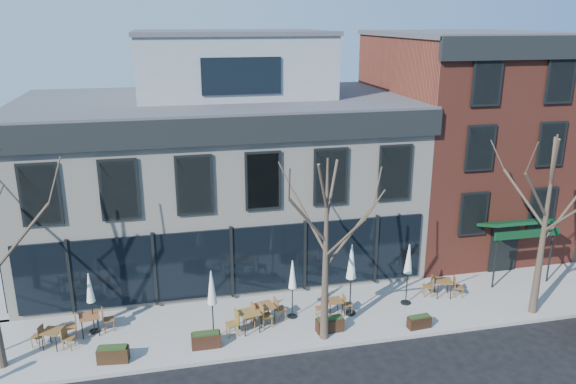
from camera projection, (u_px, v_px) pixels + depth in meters
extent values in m
plane|color=black|center=(233.00, 301.00, 24.44)|extent=(120.00, 120.00, 0.00)
cube|color=gray|center=(318.00, 316.00, 23.10)|extent=(33.50, 4.70, 0.15)
cube|color=beige|center=(218.00, 182.00, 27.92)|extent=(18.00, 10.00, 8.00)
cube|color=#47474C|center=(214.00, 101.00, 26.72)|extent=(18.30, 10.30, 0.30)
cube|color=black|center=(228.00, 131.00, 22.10)|extent=(18.30, 0.25, 1.10)
cube|color=black|center=(10.00, 118.00, 24.96)|extent=(0.25, 10.30, 1.10)
cube|color=black|center=(232.00, 262.00, 23.83)|extent=(17.20, 0.12, 3.00)
cube|color=black|center=(24.00, 244.00, 25.71)|extent=(0.12, 7.50, 3.00)
cube|color=gray|center=(232.00, 65.00, 27.41)|extent=(9.00, 6.50, 3.00)
cube|color=brown|center=(458.00, 141.00, 30.21)|extent=(8.00, 10.00, 11.00)
cube|color=#47474C|center=(468.00, 34.00, 28.57)|extent=(8.20, 10.20, 0.25)
cube|color=black|center=(529.00, 48.00, 23.93)|extent=(8.20, 0.25, 1.00)
cube|color=black|center=(517.00, 223.00, 25.52)|extent=(3.20, 1.66, 0.67)
cube|color=black|center=(503.00, 249.00, 26.76)|extent=(1.40, 0.10, 2.50)
cylinder|color=#382B21|center=(18.00, 241.00, 18.69)|extent=(2.23, 0.50, 2.48)
cone|color=#382B21|center=(326.00, 252.00, 20.35)|extent=(0.34, 0.34, 7.04)
cylinder|color=#382B21|center=(350.00, 236.00, 20.56)|extent=(2.00, 0.46, 2.21)
cylinder|color=#382B21|center=(309.00, 221.00, 20.80)|extent=(0.93, 1.84, 1.91)
cylinder|color=#382B21|center=(308.00, 221.00, 19.54)|extent=(1.61, 0.68, 1.97)
cylinder|color=#382B21|center=(344.00, 239.00, 19.39)|extent=(0.93, 1.83, 2.03)
cone|color=#382B21|center=(544.00, 227.00, 22.18)|extent=(0.34, 0.34, 7.48)
cylinder|color=#382B21|center=(565.00, 211.00, 22.40)|extent=(2.12, 0.48, 2.35)
cylinder|color=#382B21|center=(524.00, 198.00, 22.65)|extent=(0.98, 1.94, 2.03)
cylinder|color=#382B21|center=(536.00, 196.00, 21.31)|extent=(1.71, 0.71, 2.09)
cylinder|color=#382B21|center=(573.00, 213.00, 21.16)|extent=(0.98, 1.94, 2.16)
cube|color=brown|center=(52.00, 331.00, 20.55)|extent=(0.84, 0.84, 0.04)
cylinder|color=black|center=(43.00, 343.00, 20.43)|extent=(0.04, 0.04, 0.67)
cylinder|color=black|center=(56.00, 344.00, 20.37)|extent=(0.04, 0.04, 0.67)
cylinder|color=black|center=(50.00, 335.00, 20.93)|extent=(0.04, 0.04, 0.67)
cylinder|color=black|center=(63.00, 336.00, 20.87)|extent=(0.04, 0.04, 0.67)
cube|color=brown|center=(89.00, 316.00, 21.42)|extent=(0.85, 0.85, 0.04)
cylinder|color=black|center=(83.00, 330.00, 21.17)|extent=(0.04, 0.04, 0.75)
cylinder|color=black|center=(99.00, 327.00, 21.39)|extent=(0.04, 0.04, 0.75)
cylinder|color=black|center=(82.00, 323.00, 21.68)|extent=(0.04, 0.04, 0.75)
cylinder|color=black|center=(97.00, 320.00, 21.90)|extent=(0.04, 0.04, 0.75)
cube|color=brown|center=(249.00, 313.00, 21.62)|extent=(0.92, 0.92, 0.04)
cylinder|color=black|center=(245.00, 327.00, 21.34)|extent=(0.04, 0.04, 0.78)
cylinder|color=black|center=(260.00, 324.00, 21.60)|extent=(0.04, 0.04, 0.78)
cylinder|color=black|center=(239.00, 320.00, 21.87)|extent=(0.04, 0.04, 0.78)
cylinder|color=black|center=(254.00, 316.00, 22.12)|extent=(0.04, 0.04, 0.78)
cube|color=brown|center=(265.00, 306.00, 22.18)|extent=(0.90, 0.90, 0.04)
cylinder|color=black|center=(261.00, 320.00, 21.91)|extent=(0.04, 0.04, 0.76)
cylinder|color=black|center=(275.00, 316.00, 22.17)|extent=(0.04, 0.04, 0.76)
cylinder|color=black|center=(255.00, 313.00, 22.41)|extent=(0.04, 0.04, 0.76)
cylinder|color=black|center=(268.00, 310.00, 22.67)|extent=(0.04, 0.04, 0.76)
cube|color=brown|center=(334.00, 301.00, 22.82)|extent=(0.65, 0.65, 0.04)
cylinder|color=black|center=(330.00, 312.00, 22.63)|extent=(0.04, 0.04, 0.65)
cylinder|color=black|center=(342.00, 310.00, 22.75)|extent=(0.04, 0.04, 0.65)
cylinder|color=black|center=(326.00, 306.00, 23.10)|extent=(0.04, 0.04, 0.65)
cylinder|color=black|center=(338.00, 304.00, 23.22)|extent=(0.04, 0.04, 0.65)
cube|color=brown|center=(443.00, 281.00, 24.38)|extent=(0.87, 0.87, 0.04)
cylinder|color=black|center=(438.00, 291.00, 24.23)|extent=(0.04, 0.04, 0.73)
cylinder|color=black|center=(451.00, 292.00, 24.20)|extent=(0.04, 0.04, 0.73)
cylinder|color=black|center=(435.00, 285.00, 24.77)|extent=(0.04, 0.04, 0.73)
cylinder|color=black|center=(448.00, 286.00, 24.74)|extent=(0.04, 0.04, 0.73)
cylinder|color=black|center=(95.00, 331.00, 21.76)|extent=(0.40, 0.40, 0.05)
cylinder|color=black|center=(92.00, 309.00, 21.48)|extent=(0.05, 0.05, 1.99)
cone|color=silver|center=(90.00, 288.00, 21.21)|extent=(0.33, 0.33, 1.18)
cylinder|color=black|center=(214.00, 337.00, 21.33)|extent=(0.45, 0.45, 0.06)
cylinder|color=black|center=(213.00, 312.00, 21.01)|extent=(0.05, 0.05, 2.24)
cone|color=beige|center=(212.00, 287.00, 20.71)|extent=(0.37, 0.37, 1.33)
cylinder|color=black|center=(292.00, 316.00, 22.86)|extent=(0.40, 0.40, 0.05)
cylinder|color=black|center=(292.00, 295.00, 22.57)|extent=(0.05, 0.05, 2.01)
cone|color=white|center=(292.00, 274.00, 22.30)|extent=(0.33, 0.33, 1.19)
cylinder|color=black|center=(350.00, 313.00, 23.11)|extent=(0.49, 0.49, 0.07)
cylinder|color=black|center=(351.00, 287.00, 22.76)|extent=(0.06, 0.06, 2.46)
cone|color=silver|center=(352.00, 261.00, 22.43)|extent=(0.40, 0.40, 1.45)
cylinder|color=black|center=(406.00, 303.00, 23.96)|extent=(0.43, 0.43, 0.06)
cylinder|color=black|center=(407.00, 280.00, 23.64)|extent=(0.05, 0.05, 2.17)
cone|color=silver|center=(409.00, 259.00, 23.35)|extent=(0.36, 0.36, 1.28)
cube|color=#301E10|center=(113.00, 355.00, 19.81)|extent=(1.13, 0.57, 0.54)
cube|color=#1E3314|center=(112.00, 348.00, 19.73)|extent=(1.01, 0.47, 0.09)
cube|color=#321A10|center=(206.00, 340.00, 20.70)|extent=(1.08, 0.43, 0.54)
cube|color=#1E3314|center=(206.00, 333.00, 20.62)|extent=(0.97, 0.35, 0.09)
cube|color=black|center=(330.00, 325.00, 21.76)|extent=(1.09, 0.49, 0.53)
cube|color=#1E3314|center=(330.00, 318.00, 21.68)|extent=(0.98, 0.40, 0.09)
cube|color=black|center=(419.00, 322.00, 22.02)|extent=(0.95, 0.44, 0.46)
cube|color=#1E3314|center=(420.00, 317.00, 21.95)|extent=(0.85, 0.36, 0.07)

